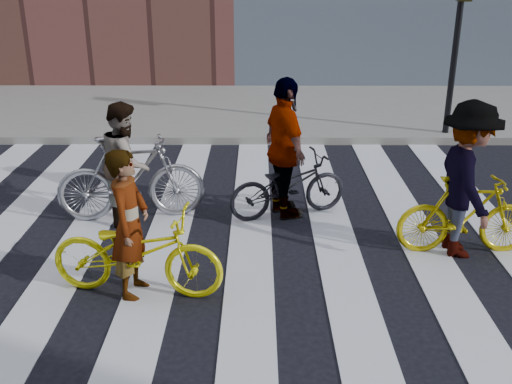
{
  "coord_description": "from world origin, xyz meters",
  "views": [
    {
      "loc": [
        0.65,
        -6.21,
        3.45
      ],
      "look_at": [
        0.62,
        0.3,
        0.87
      ],
      "focal_mm": 42.0,
      "sensor_mm": 36.0,
      "label": 1
    }
  ],
  "objects_px": {
    "rider_left": "(130,224)",
    "rider_mid": "(126,162)",
    "bike_yellow_right": "(466,215)",
    "bike_dark_rear": "(288,186)",
    "rider_rear": "(285,149)",
    "rider_right": "(466,180)",
    "traffic_signal": "(460,23)",
    "bike_yellow_left": "(137,252)",
    "bike_silver_mid": "(131,178)"
  },
  "relations": [
    {
      "from": "rider_left",
      "to": "rider_mid",
      "type": "xyz_separation_m",
      "value": [
        -0.45,
        1.99,
        0.01
      ]
    },
    {
      "from": "bike_yellow_right",
      "to": "rider_left",
      "type": "distance_m",
      "value": 4.02
    },
    {
      "from": "bike_dark_rear",
      "to": "rider_left",
      "type": "xyz_separation_m",
      "value": [
        -1.77,
        -2.11,
        0.37
      ]
    },
    {
      "from": "rider_left",
      "to": "rider_rear",
      "type": "relative_size",
      "value": 0.83
    },
    {
      "from": "rider_rear",
      "to": "rider_right",
      "type": "bearing_deg",
      "value": -137.97
    },
    {
      "from": "traffic_signal",
      "to": "rider_right",
      "type": "bearing_deg",
      "value": -104.67
    },
    {
      "from": "bike_yellow_right",
      "to": "rider_mid",
      "type": "relative_size",
      "value": 1.0
    },
    {
      "from": "rider_mid",
      "to": "rider_rear",
      "type": "height_order",
      "value": "rider_rear"
    },
    {
      "from": "bike_yellow_left",
      "to": "rider_left",
      "type": "bearing_deg",
      "value": 97.81
    },
    {
      "from": "rider_left",
      "to": "rider_right",
      "type": "distance_m",
      "value": 3.96
    },
    {
      "from": "rider_rear",
      "to": "rider_left",
      "type": "bearing_deg",
      "value": 121.02
    },
    {
      "from": "bike_yellow_right",
      "to": "bike_dark_rear",
      "type": "relative_size",
      "value": 0.97
    },
    {
      "from": "bike_silver_mid",
      "to": "rider_rear",
      "type": "xyz_separation_m",
      "value": [
        2.12,
        0.12,
        0.38
      ]
    },
    {
      "from": "bike_yellow_right",
      "to": "rider_mid",
      "type": "height_order",
      "value": "rider_mid"
    },
    {
      "from": "traffic_signal",
      "to": "rider_left",
      "type": "xyz_separation_m",
      "value": [
        -5.1,
        -5.82,
        -1.46
      ]
    },
    {
      "from": "bike_dark_rear",
      "to": "rider_left",
      "type": "relative_size",
      "value": 1.04
    },
    {
      "from": "rider_mid",
      "to": "rider_right",
      "type": "distance_m",
      "value": 4.41
    },
    {
      "from": "traffic_signal",
      "to": "bike_dark_rear",
      "type": "xyz_separation_m",
      "value": [
        -3.34,
        -3.71,
        -1.83
      ]
    },
    {
      "from": "bike_yellow_left",
      "to": "rider_rear",
      "type": "distance_m",
      "value": 2.73
    },
    {
      "from": "rider_mid",
      "to": "rider_rear",
      "type": "xyz_separation_m",
      "value": [
        2.17,
        0.12,
        0.15
      ]
    },
    {
      "from": "bike_silver_mid",
      "to": "rider_right",
      "type": "distance_m",
      "value": 4.37
    },
    {
      "from": "rider_left",
      "to": "rider_rear",
      "type": "distance_m",
      "value": 2.72
    },
    {
      "from": "rider_left",
      "to": "bike_silver_mid",
      "type": "bearing_deg",
      "value": 19.24
    },
    {
      "from": "bike_silver_mid",
      "to": "rider_left",
      "type": "height_order",
      "value": "rider_left"
    },
    {
      "from": "bike_yellow_left",
      "to": "rider_mid",
      "type": "xyz_separation_m",
      "value": [
        -0.5,
        1.99,
        0.34
      ]
    },
    {
      "from": "bike_yellow_right",
      "to": "rider_left",
      "type": "relative_size",
      "value": 1.01
    },
    {
      "from": "bike_dark_rear",
      "to": "rider_mid",
      "type": "bearing_deg",
      "value": 73.29
    },
    {
      "from": "bike_dark_rear",
      "to": "rider_left",
      "type": "distance_m",
      "value": 2.78
    },
    {
      "from": "traffic_signal",
      "to": "rider_right",
      "type": "relative_size",
      "value": 1.73
    },
    {
      "from": "bike_yellow_left",
      "to": "rider_left",
      "type": "xyz_separation_m",
      "value": [
        -0.05,
        0.0,
        0.33
      ]
    },
    {
      "from": "rider_rear",
      "to": "bike_silver_mid",
      "type": "bearing_deg",
      "value": 73.43
    },
    {
      "from": "bike_silver_mid",
      "to": "rider_right",
      "type": "relative_size",
      "value": 1.05
    },
    {
      "from": "bike_silver_mid",
      "to": "bike_yellow_right",
      "type": "bearing_deg",
      "value": -112.15
    },
    {
      "from": "rider_right",
      "to": "bike_yellow_right",
      "type": "bearing_deg",
      "value": -90.29
    },
    {
      "from": "bike_yellow_left",
      "to": "rider_rear",
      "type": "relative_size",
      "value": 0.95
    },
    {
      "from": "traffic_signal",
      "to": "rider_mid",
      "type": "height_order",
      "value": "traffic_signal"
    },
    {
      "from": "rider_mid",
      "to": "bike_yellow_left",
      "type": "bearing_deg",
      "value": -174.74
    },
    {
      "from": "traffic_signal",
      "to": "rider_left",
      "type": "bearing_deg",
      "value": -131.24
    },
    {
      "from": "bike_silver_mid",
      "to": "bike_dark_rear",
      "type": "bearing_deg",
      "value": -95.68
    },
    {
      "from": "bike_silver_mid",
      "to": "rider_rear",
      "type": "relative_size",
      "value": 1.02
    },
    {
      "from": "rider_left",
      "to": "rider_mid",
      "type": "height_order",
      "value": "rider_mid"
    },
    {
      "from": "rider_right",
      "to": "bike_dark_rear",
      "type": "bearing_deg",
      "value": 61.03
    },
    {
      "from": "rider_mid",
      "to": "bike_dark_rear",
      "type": "bearing_deg",
      "value": -95.75
    },
    {
      "from": "traffic_signal",
      "to": "bike_silver_mid",
      "type": "distance_m",
      "value": 6.91
    },
    {
      "from": "bike_silver_mid",
      "to": "bike_yellow_right",
      "type": "xyz_separation_m",
      "value": [
        4.29,
        -1.01,
        -0.1
      ]
    },
    {
      "from": "bike_yellow_left",
      "to": "rider_rear",
      "type": "height_order",
      "value": "rider_rear"
    },
    {
      "from": "traffic_signal",
      "to": "rider_mid",
      "type": "relative_size",
      "value": 1.99
    },
    {
      "from": "bike_dark_rear",
      "to": "bike_yellow_left",
      "type": "bearing_deg",
      "value": 121.02
    },
    {
      "from": "bike_silver_mid",
      "to": "bike_yellow_right",
      "type": "relative_size",
      "value": 1.2
    },
    {
      "from": "rider_left",
      "to": "rider_mid",
      "type": "relative_size",
      "value": 0.99
    }
  ]
}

